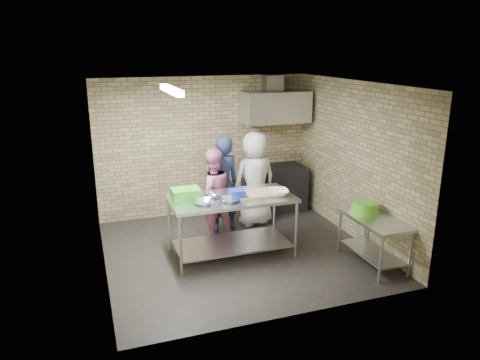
{
  "coord_description": "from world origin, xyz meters",
  "views": [
    {
      "loc": [
        -2.24,
        -6.51,
        3.24
      ],
      "look_at": [
        0.1,
        0.2,
        1.15
      ],
      "focal_mm": 34.2,
      "sensor_mm": 36.0,
      "label": 1
    }
  ],
  "objects_px": {
    "prep_table": "(232,226)",
    "green_crate": "(186,194)",
    "bottle_green": "(292,109)",
    "woman_white": "(255,179)",
    "bottle_red": "(274,109)",
    "green_basin": "(365,207)",
    "stove": "(274,188)",
    "woman_pink": "(212,194)",
    "side_counter": "(373,241)",
    "man_navy": "(223,184)",
    "blue_tub": "(237,194)"
  },
  "relations": [
    {
      "from": "prep_table",
      "to": "woman_pink",
      "type": "relative_size",
      "value": 1.23
    },
    {
      "from": "side_counter",
      "to": "woman_pink",
      "type": "relative_size",
      "value": 0.76
    },
    {
      "from": "stove",
      "to": "bottle_green",
      "type": "distance_m",
      "value": 1.65
    },
    {
      "from": "prep_table",
      "to": "man_navy",
      "type": "relative_size",
      "value": 1.11
    },
    {
      "from": "bottle_red",
      "to": "woman_white",
      "type": "relative_size",
      "value": 0.1
    },
    {
      "from": "blue_tub",
      "to": "bottle_green",
      "type": "height_order",
      "value": "bottle_green"
    },
    {
      "from": "bottle_red",
      "to": "green_basin",
      "type": "bearing_deg",
      "value": -82.1
    },
    {
      "from": "side_counter",
      "to": "woman_pink",
      "type": "xyz_separation_m",
      "value": [
        -2.04,
        1.82,
        0.41
      ]
    },
    {
      "from": "bottle_green",
      "to": "woman_white",
      "type": "height_order",
      "value": "bottle_green"
    },
    {
      "from": "side_counter",
      "to": "man_navy",
      "type": "distance_m",
      "value": 2.75
    },
    {
      "from": "blue_tub",
      "to": "man_navy",
      "type": "distance_m",
      "value": 1.13
    },
    {
      "from": "prep_table",
      "to": "man_navy",
      "type": "height_order",
      "value": "man_navy"
    },
    {
      "from": "prep_table",
      "to": "green_crate",
      "type": "bearing_deg",
      "value": 170.27
    },
    {
      "from": "stove",
      "to": "man_navy",
      "type": "distance_m",
      "value": 1.56
    },
    {
      "from": "woman_pink",
      "to": "prep_table",
      "type": "bearing_deg",
      "value": 90.49
    },
    {
      "from": "stove",
      "to": "bottle_red",
      "type": "xyz_separation_m",
      "value": [
        0.05,
        0.24,
        1.58
      ]
    },
    {
      "from": "green_crate",
      "to": "green_basin",
      "type": "height_order",
      "value": "green_crate"
    },
    {
      "from": "bottle_green",
      "to": "green_crate",
      "type": "bearing_deg",
      "value": -145.07
    },
    {
      "from": "woman_pink",
      "to": "green_basin",
      "type": "bearing_deg",
      "value": 134.99
    },
    {
      "from": "man_navy",
      "to": "bottle_red",
      "type": "bearing_deg",
      "value": -155.66
    },
    {
      "from": "green_crate",
      "to": "green_basin",
      "type": "xyz_separation_m",
      "value": [
        2.61,
        -0.9,
        -0.22
      ]
    },
    {
      "from": "green_basin",
      "to": "bottle_red",
      "type": "bearing_deg",
      "value": 97.9
    },
    {
      "from": "bottle_green",
      "to": "woman_pink",
      "type": "xyz_separation_m",
      "value": [
        -2.04,
        -1.17,
        -1.23
      ]
    },
    {
      "from": "bottle_green",
      "to": "woman_white",
      "type": "distance_m",
      "value": 1.79
    },
    {
      "from": "stove",
      "to": "woman_pink",
      "type": "relative_size",
      "value": 0.76
    },
    {
      "from": "green_crate",
      "to": "woman_pink",
      "type": "distance_m",
      "value": 0.93
    },
    {
      "from": "prep_table",
      "to": "side_counter",
      "type": "xyz_separation_m",
      "value": [
        1.93,
        -1.03,
        -0.11
      ]
    },
    {
      "from": "prep_table",
      "to": "side_counter",
      "type": "relative_size",
      "value": 1.62
    },
    {
      "from": "stove",
      "to": "bottle_green",
      "type": "xyz_separation_m",
      "value": [
        0.45,
        0.24,
        1.57
      ]
    },
    {
      "from": "stove",
      "to": "green_basin",
      "type": "relative_size",
      "value": 2.61
    },
    {
      "from": "side_counter",
      "to": "blue_tub",
      "type": "xyz_separation_m",
      "value": [
        -1.88,
        0.93,
        0.67
      ]
    },
    {
      "from": "stove",
      "to": "prep_table",
      "type": "bearing_deg",
      "value": -130.78
    },
    {
      "from": "bottle_red",
      "to": "bottle_green",
      "type": "relative_size",
      "value": 1.2
    },
    {
      "from": "bottle_red",
      "to": "woman_pink",
      "type": "height_order",
      "value": "bottle_red"
    },
    {
      "from": "blue_tub",
      "to": "woman_white",
      "type": "distance_m",
      "value": 1.47
    },
    {
      "from": "stove",
      "to": "woman_white",
      "type": "bearing_deg",
      "value": -138.43
    },
    {
      "from": "green_crate",
      "to": "stove",
      "type": "bearing_deg",
      "value": 36.22
    },
    {
      "from": "bottle_green",
      "to": "woman_pink",
      "type": "relative_size",
      "value": 0.1
    },
    {
      "from": "stove",
      "to": "blue_tub",
      "type": "height_order",
      "value": "blue_tub"
    },
    {
      "from": "green_crate",
      "to": "woman_white",
      "type": "xyz_separation_m",
      "value": [
        1.53,
        1.02,
        -0.18
      ]
    },
    {
      "from": "side_counter",
      "to": "green_crate",
      "type": "bearing_deg",
      "value": 156.37
    },
    {
      "from": "green_crate",
      "to": "green_basin",
      "type": "distance_m",
      "value": 2.77
    },
    {
      "from": "woman_white",
      "to": "woman_pink",
      "type": "bearing_deg",
      "value": 11.29
    },
    {
      "from": "woman_pink",
      "to": "man_navy",
      "type": "bearing_deg",
      "value": -147.43
    },
    {
      "from": "side_counter",
      "to": "blue_tub",
      "type": "relative_size",
      "value": 5.56
    },
    {
      "from": "side_counter",
      "to": "bottle_green",
      "type": "distance_m",
      "value": 3.41
    },
    {
      "from": "green_basin",
      "to": "prep_table",
      "type": "bearing_deg",
      "value": 157.77
    },
    {
      "from": "prep_table",
      "to": "side_counter",
      "type": "bearing_deg",
      "value": -28.1
    },
    {
      "from": "green_basin",
      "to": "woman_white",
      "type": "xyz_separation_m",
      "value": [
        -1.09,
        1.92,
        0.04
      ]
    },
    {
      "from": "side_counter",
      "to": "woman_white",
      "type": "distance_m",
      "value": 2.48
    }
  ]
}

